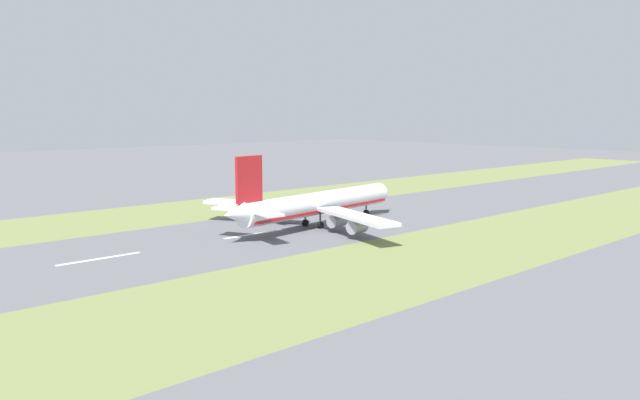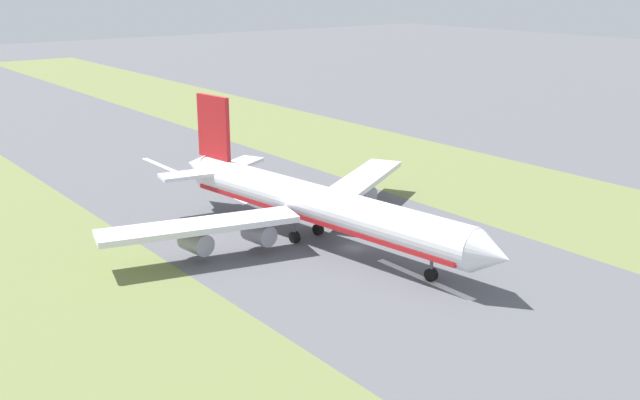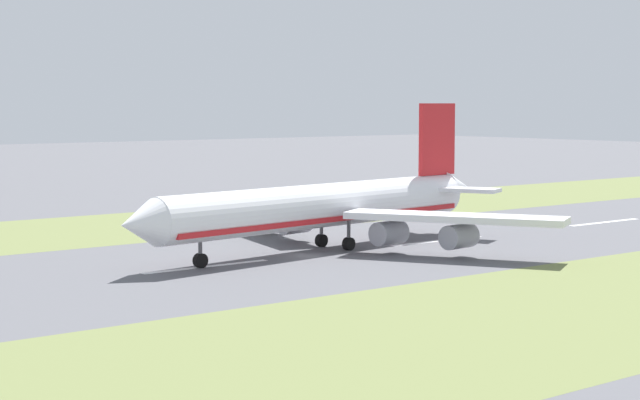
# 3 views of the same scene
# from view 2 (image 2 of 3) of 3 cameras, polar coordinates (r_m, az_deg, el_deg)

# --- Properties ---
(ground_plane) EXTENTS (800.00, 800.00, 0.00)m
(ground_plane) POSITION_cam_2_polar(r_m,az_deg,el_deg) (114.39, 2.50, -3.69)
(ground_plane) COLOR #56565B
(grass_median_west) EXTENTS (40.00, 600.00, 0.01)m
(grass_median_west) POSITION_cam_2_polar(r_m,az_deg,el_deg) (146.09, 16.16, 0.21)
(grass_median_west) COLOR olive
(grass_median_west) RESTS_ON ground
(grass_median_east) EXTENTS (40.00, 600.00, 0.01)m
(grass_median_east) POSITION_cam_2_polar(r_m,az_deg,el_deg) (94.23, -19.27, -9.32)
(grass_median_east) COLOR olive
(grass_median_east) RESTS_ON ground
(centreline_dash_near) EXTENTS (1.20, 18.00, 0.01)m
(centreline_dash_near) POSITION_cam_2_polar(r_m,az_deg,el_deg) (167.05, -11.95, 2.56)
(centreline_dash_near) COLOR silver
(centreline_dash_near) RESTS_ON ground
(centreline_dash_mid) EXTENTS (1.20, 18.00, 0.01)m
(centreline_dash_mid) POSITION_cam_2_polar(r_m,az_deg,el_deg) (133.31, -4.37, -0.72)
(centreline_dash_mid) COLOR silver
(centreline_dash_mid) RESTS_ON ground
(centreline_dash_far) EXTENTS (1.20, 18.00, 0.01)m
(centreline_dash_far) POSITION_cam_2_polar(r_m,az_deg,el_deg) (104.09, 7.90, -5.96)
(centreline_dash_far) COLOR silver
(centreline_dash_far) RESTS_ON ground
(airplane_main_jet) EXTENTS (63.56, 67.13, 20.20)m
(airplane_main_jet) POSITION_cam_2_polar(r_m,az_deg,el_deg) (115.79, -0.67, -0.27)
(airplane_main_jet) COLOR white
(airplane_main_jet) RESTS_ON ground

